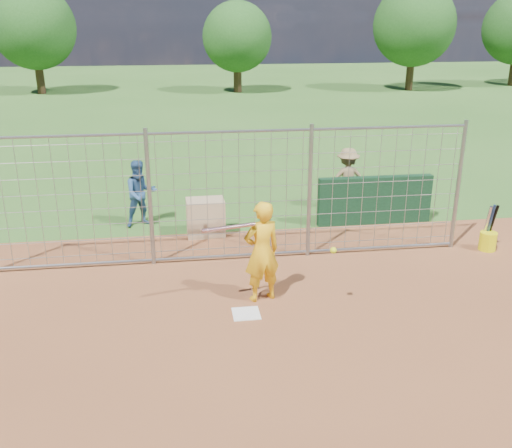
{
  "coord_description": "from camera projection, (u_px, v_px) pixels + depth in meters",
  "views": [
    {
      "loc": [
        -0.97,
        -8.14,
        4.44
      ],
      "look_at": [
        0.3,
        0.8,
        1.15
      ],
      "focal_mm": 40.0,
      "sensor_mm": 36.0,
      "label": 1
    }
  ],
  "objects": [
    {
      "name": "equipment_in_play",
      "position": [
        254.0,
        233.0,
        8.77
      ],
      "size": [
        2.07,
        0.47,
        0.44
      ],
      "color": "silver",
      "rests_on": "ground"
    },
    {
      "name": "backstop_fence",
      "position": [
        231.0,
        198.0,
        10.65
      ],
      "size": [
        9.08,
        0.08,
        2.6
      ],
      "color": "gray",
      "rests_on": "ground"
    },
    {
      "name": "equipment_bin",
      "position": [
        206.0,
        217.0,
        12.19
      ],
      "size": [
        0.82,
        0.58,
        0.8
      ],
      "primitive_type": "cube",
      "rotation": [
        0.0,
        0.0,
        0.03
      ],
      "color": "tan",
      "rests_on": "ground"
    },
    {
      "name": "bystander_c",
      "position": [
        347.0,
        179.0,
        13.74
      ],
      "size": [
        1.0,
        0.59,
        1.52
      ],
      "primitive_type": "imported",
      "rotation": [
        0.0,
        0.0,
        3.11
      ],
      "color": "olive",
      "rests_on": "ground"
    },
    {
      "name": "infield_dirt",
      "position": [
        277.0,
        434.0,
        6.43
      ],
      "size": [
        18.0,
        18.0,
        0.0
      ],
      "primitive_type": "plane",
      "color": "brown",
      "rests_on": "ground"
    },
    {
      "name": "tree_line",
      "position": [
        239.0,
        30.0,
        34.53
      ],
      "size": [
        44.66,
        6.72,
        6.48
      ],
      "color": "#3F2B19",
      "rests_on": "ground"
    },
    {
      "name": "batter",
      "position": [
        262.0,
        252.0,
        9.23
      ],
      "size": [
        0.72,
        0.58,
        1.71
      ],
      "primitive_type": "imported",
      "rotation": [
        0.0,
        0.0,
        3.44
      ],
      "color": "yellow",
      "rests_on": "ground"
    },
    {
      "name": "bucket_with_bats",
      "position": [
        488.0,
        239.0,
        11.45
      ],
      "size": [
        0.34,
        0.38,
        0.97
      ],
      "color": "yellow",
      "rests_on": "ground"
    },
    {
      "name": "ground",
      "position": [
        245.0,
        308.0,
        9.22
      ],
      "size": [
        100.0,
        100.0,
        0.0
      ],
      "primitive_type": "plane",
      "color": "#2D591E",
      "rests_on": "ground"
    },
    {
      "name": "bystander_a",
      "position": [
        141.0,
        194.0,
        12.64
      ],
      "size": [
        0.87,
        0.77,
        1.5
      ],
      "primitive_type": "imported",
      "rotation": [
        0.0,
        0.0,
        0.33
      ],
      "color": "navy",
      "rests_on": "ground"
    },
    {
      "name": "dugout_wall",
      "position": [
        375.0,
        200.0,
        12.83
      ],
      "size": [
        2.6,
        0.2,
        1.1
      ],
      "primitive_type": "cube",
      "color": "#11381E",
      "rests_on": "ground"
    },
    {
      "name": "home_plate",
      "position": [
        246.0,
        314.0,
        9.03
      ],
      "size": [
        0.43,
        0.43,
        0.02
      ],
      "primitive_type": "cube",
      "color": "silver",
      "rests_on": "ground"
    }
  ]
}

